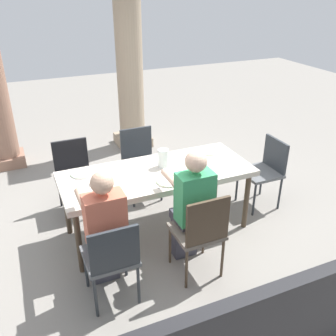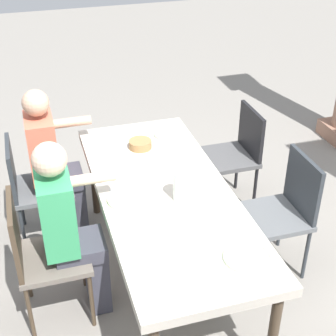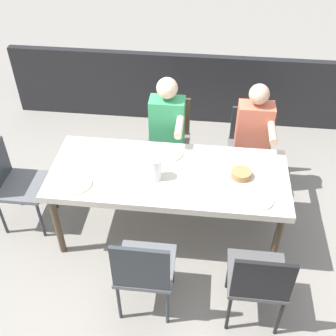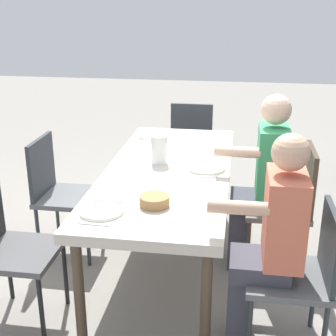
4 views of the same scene
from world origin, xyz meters
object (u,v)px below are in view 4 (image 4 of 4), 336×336
chair_mid_north (59,188)px  dining_table (168,177)px  chair_west_south (302,270)px  bread_basket (154,201)px  chair_west_north (6,244)px  water_pitcher (159,151)px  diner_woman_green (261,179)px  diner_man_white (269,240)px  plate_0 (102,211)px  plate_1 (206,168)px  chair_head_east (190,142)px  chair_mid_south (290,201)px  plate_2 (153,136)px

chair_mid_north → dining_table: bearing=-96.2°
chair_west_south → bread_basket: bearing=80.5°
chair_west_north → water_pitcher: 1.20m
chair_west_north → bread_basket: size_ratio=5.16×
chair_west_north → diner_woman_green: bearing=-60.3°
diner_man_white → chair_west_north: bearing=89.9°
dining_table → chair_west_south: size_ratio=2.40×
diner_woman_green → plate_0: (-0.84, 0.89, 0.08)m
plate_1 → water_pitcher: (0.08, 0.34, 0.08)m
dining_table → chair_west_north: bearing=132.0°
dining_table → plate_1: size_ratio=8.02×
chair_head_east → diner_man_white: bearing=-163.4°
chair_mid_south → plate_2: 1.28m
chair_west_south → diner_man_white: (-0.00, 0.18, 0.16)m
bread_basket → diner_man_white: bearing=-102.5°
plate_2 → dining_table: bearing=-162.3°
chair_west_north → plate_2: bearing=-21.9°
dining_table → chair_mid_south: bearing=-83.8°
plate_0 → plate_2: (1.49, -0.02, -0.00)m
chair_west_north → chair_mid_south: size_ratio=0.96×
dining_table → plate_0: 0.79m
dining_table → bread_basket: (-0.62, -0.02, 0.09)m
chair_head_east → plate_2: bearing=161.2°
chair_head_east → water_pitcher: size_ratio=4.31×
chair_mid_south → plate_2: chair_mid_south is taller
dining_table → chair_head_east: size_ratio=2.37×
bread_basket → chair_west_north: bearing=99.2°
chair_mid_south → diner_woman_green: 0.25m
chair_west_north → chair_mid_south: chair_mid_south is taller
dining_table → diner_woman_green: diner_woman_green is taller
chair_mid_north → chair_head_east: bearing=-32.0°
diner_man_white → water_pitcher: (0.86, 0.73, 0.18)m
chair_mid_north → water_pitcher: size_ratio=4.48×
plate_2 → chair_mid_south: bearing=-121.1°
chair_west_north → plate_2: (1.50, -0.60, 0.25)m
plate_0 → plate_1: (0.77, -0.52, -0.00)m
plate_2 → bread_basket: (-1.36, -0.25, 0.02)m
dining_table → chair_head_east: chair_head_east is taller
chair_head_east → plate_2: (-0.70, 0.24, 0.25)m
chair_head_east → bread_basket: bearing=-179.6°
chair_west_south → chair_head_east: bearing=20.9°
chair_head_east → plate_2: size_ratio=3.34×
chair_west_north → plate_0: size_ratio=3.54×
dining_table → plate_0: plate_0 is taller
diner_man_white → plate_0: diner_man_white is taller
diner_man_white → bread_basket: 0.67m
dining_table → chair_west_south: (-0.75, -0.84, -0.19)m
water_pitcher → bread_basket: bearing=-172.5°
chair_west_north → diner_woman_green: 1.71m
dining_table → chair_mid_south: 0.86m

